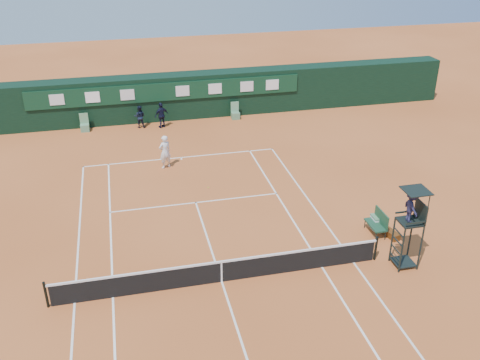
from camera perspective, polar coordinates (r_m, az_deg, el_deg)
The scene contains 14 objects.
ground at distance 21.02m, azimuth -1.97°, elevation -10.78°, with size 90.00×90.00×0.00m, color #C9642F.
court_lines at distance 21.02m, azimuth -1.97°, elevation -10.77°, with size 11.05×23.85×0.01m.
tennis_net at distance 20.71m, azimuth -1.99°, elevation -9.67°, with size 12.90×0.10×1.10m.
back_wall at distance 37.01m, azimuth -7.84°, elevation 8.80°, with size 40.00×1.65×3.00m.
linesman_chair_left at distance 36.16m, azimuth -16.23°, elevation 5.52°, with size 0.55×0.50×1.15m.
linesman_chair_right at distance 36.87m, azimuth -0.50°, elevation 7.03°, with size 0.55×0.50×1.15m.
umpire_chair at distance 21.56m, azimuth 17.79°, elevation -3.31°, with size 0.96×0.95×3.42m.
player_bench at distance 24.29m, azimuth 14.52°, elevation -4.33°, with size 0.56×1.20×1.10m.
tennis_bag at distance 24.41m, azimuth 15.84°, elevation -5.58°, with size 0.35×0.80×0.30m, color black.
cooler at distance 24.81m, azimuth 14.49°, elevation -4.36°, with size 0.57×0.57×0.65m.
tennis_ball at distance 27.61m, azimuth -3.41°, elevation -0.80°, with size 0.07×0.07×0.07m, color #B8D331.
player at distance 29.68m, azimuth -8.01°, elevation 3.00°, with size 0.69×0.46×1.91m, color white.
ball_kid_left at distance 35.78m, azimuth -10.65°, elevation 6.66°, with size 0.73×0.57×1.50m, color black.
ball_kid_right at distance 35.51m, azimuth -8.36°, elevation 6.85°, with size 0.99×0.41×1.69m, color black.
Camera 1 is at (-3.11, -16.35, 12.84)m, focal length 40.00 mm.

